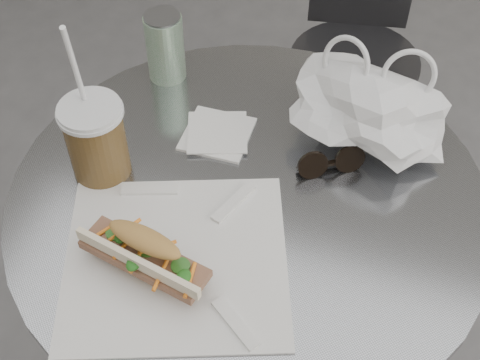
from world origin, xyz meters
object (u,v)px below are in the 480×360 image
(cafe_table, at_px, (247,288))
(sunglasses, at_px, (331,163))
(banh_mi, at_px, (145,254))
(chair_far, at_px, (350,86))
(drink_can, at_px, (165,47))
(iced_coffee, at_px, (96,139))

(cafe_table, relative_size, sunglasses, 7.23)
(cafe_table, height_order, banh_mi, banh_mi)
(banh_mi, relative_size, sunglasses, 2.34)
(cafe_table, relative_size, chair_far, 1.15)
(chair_far, xyz_separation_m, sunglasses, (0.08, -0.74, 0.46))
(drink_can, bearing_deg, iced_coffee, -91.76)
(cafe_table, distance_m, chair_far, 0.85)
(banh_mi, distance_m, iced_coffee, 0.22)
(iced_coffee, distance_m, sunglasses, 0.37)
(cafe_table, xyz_separation_m, iced_coffee, (-0.24, -0.03, 0.35))
(banh_mi, bearing_deg, sunglasses, 64.80)
(cafe_table, bearing_deg, banh_mi, -116.70)
(chair_far, distance_m, banh_mi, 1.13)
(chair_far, height_order, iced_coffee, iced_coffee)
(iced_coffee, xyz_separation_m, sunglasses, (0.35, 0.12, -0.05))
(banh_mi, height_order, sunglasses, banh_mi)
(cafe_table, height_order, chair_far, cafe_table)
(chair_far, relative_size, drink_can, 5.05)
(chair_far, distance_m, sunglasses, 0.88)
(cafe_table, xyz_separation_m, banh_mi, (-0.09, -0.18, 0.31))
(iced_coffee, bearing_deg, cafe_table, 6.29)
(cafe_table, distance_m, banh_mi, 0.37)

